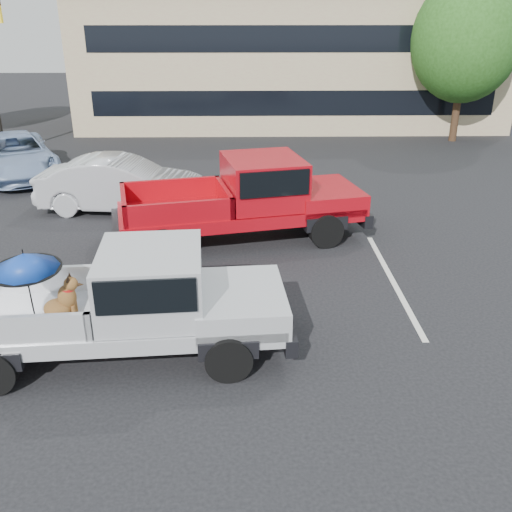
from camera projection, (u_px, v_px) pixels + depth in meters
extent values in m
plane|color=black|center=(256.00, 329.00, 10.51)|extent=(90.00, 90.00, 0.00)
cube|color=silver|center=(116.00, 283.00, 12.29)|extent=(0.12, 5.00, 0.01)
cube|color=silver|center=(392.00, 280.00, 12.39)|extent=(0.12, 5.00, 0.01)
cube|color=tan|center=(288.00, 60.00, 28.57)|extent=(20.00, 8.00, 6.00)
cube|color=black|center=(294.00, 103.00, 25.53)|extent=(18.00, 0.08, 1.10)
cube|color=black|center=(296.00, 39.00, 24.45)|extent=(18.00, 0.08, 1.10)
cylinder|color=#332114|center=(456.00, 110.00, 24.77)|extent=(0.32, 0.32, 2.73)
ellipsoid|color=#224D16|center=(466.00, 40.00, 23.62)|extent=(4.46, 4.46, 5.13)
cylinder|color=#332114|center=(355.00, 85.00, 32.02)|extent=(0.32, 0.32, 2.86)
ellipsoid|color=#224D16|center=(359.00, 28.00, 30.82)|extent=(4.68, 4.68, 5.38)
cylinder|color=black|center=(25.00, 312.00, 10.34)|extent=(0.78, 0.34, 0.76)
cylinder|color=black|center=(229.00, 358.00, 8.97)|extent=(0.78, 0.34, 0.76)
cylinder|color=black|center=(224.00, 303.00, 10.65)|extent=(0.78, 0.34, 0.76)
cube|color=silver|center=(121.00, 319.00, 9.54)|extent=(5.52, 2.33, 0.28)
cube|color=silver|center=(240.00, 302.00, 9.63)|extent=(1.64, 2.03, 0.46)
cube|color=black|center=(283.00, 320.00, 9.85)|extent=(0.35, 1.97, 0.30)
cube|color=silver|center=(151.00, 281.00, 9.32)|extent=(1.79, 1.96, 1.05)
cube|color=black|center=(150.00, 270.00, 9.24)|extent=(1.64, 2.05, 0.55)
cube|color=black|center=(32.00, 320.00, 9.39)|extent=(2.43, 2.01, 0.10)
cube|color=silver|center=(42.00, 280.00, 10.07)|extent=(2.30, 0.28, 0.50)
cube|color=silver|center=(13.00, 331.00, 8.48)|extent=(2.30, 0.28, 0.50)
cube|color=silver|center=(97.00, 301.00, 9.37)|extent=(0.24, 1.84, 0.50)
ellipsoid|color=brown|center=(58.00, 308.00, 9.32)|extent=(0.50, 0.43, 0.32)
cylinder|color=brown|center=(74.00, 312.00, 9.28)|extent=(0.07, 0.07, 0.24)
cylinder|color=brown|center=(76.00, 307.00, 9.43)|extent=(0.07, 0.07, 0.24)
ellipsoid|color=brown|center=(67.00, 297.00, 9.25)|extent=(0.32, 0.29, 0.43)
cylinder|color=red|center=(67.00, 289.00, 9.20)|extent=(0.21, 0.21, 0.04)
sphere|color=brown|center=(71.00, 284.00, 9.17)|extent=(0.23, 0.23, 0.23)
cone|color=black|center=(79.00, 285.00, 9.18)|extent=(0.17, 0.12, 0.11)
cone|color=black|center=(68.00, 279.00, 9.06)|extent=(0.08, 0.08, 0.12)
cone|color=black|center=(69.00, 276.00, 9.17)|extent=(0.08, 0.08, 0.12)
cylinder|color=brown|center=(48.00, 314.00, 9.34)|extent=(0.28, 0.05, 0.10)
cylinder|color=black|center=(30.00, 293.00, 9.02)|extent=(0.02, 0.10, 1.05)
cone|color=#1239A2|center=(24.00, 262.00, 8.80)|extent=(1.10, 1.12, 0.36)
cylinder|color=black|center=(23.00, 252.00, 8.73)|extent=(0.02, 0.02, 0.10)
cylinder|color=black|center=(26.00, 269.00, 8.85)|extent=(1.10, 1.10, 0.09)
cylinder|color=black|center=(163.00, 246.00, 13.11)|extent=(0.89, 0.49, 0.84)
cylinder|color=black|center=(155.00, 217.00, 14.92)|extent=(0.89, 0.49, 0.84)
cylinder|color=black|center=(326.00, 231.00, 13.98)|extent=(0.89, 0.49, 0.84)
cylinder|color=black|center=(300.00, 205.00, 15.79)|extent=(0.89, 0.49, 0.84)
cube|color=#AB0913|center=(240.00, 211.00, 14.33)|extent=(6.29, 3.39, 0.31)
cube|color=#AB0913|center=(323.00, 196.00, 14.72)|extent=(2.09, 2.44, 0.51)
cube|color=black|center=(352.00, 209.00, 15.07)|extent=(0.70, 2.16, 0.33)
cube|color=black|center=(117.00, 229.00, 13.74)|extent=(0.67, 2.16, 0.31)
cube|color=#AB0913|center=(263.00, 181.00, 14.16)|extent=(2.23, 2.39, 1.16)
cube|color=black|center=(263.00, 172.00, 14.07)|extent=(2.09, 2.46, 0.61)
cube|color=black|center=(176.00, 214.00, 13.95)|extent=(2.93, 2.55, 0.11)
cube|color=#AB0913|center=(171.00, 190.00, 14.68)|extent=(2.51, 0.67, 0.55)
cube|color=#AB0913|center=(180.00, 214.00, 12.96)|extent=(2.51, 0.67, 0.55)
cube|color=#AB0913|center=(124.00, 205.00, 13.55)|extent=(0.56, 2.01, 0.55)
cube|color=#AB0913|center=(224.00, 197.00, 14.09)|extent=(0.56, 2.01, 0.55)
imported|color=silver|center=(122.00, 184.00, 16.39)|extent=(4.83, 2.02, 1.55)
imported|color=#8199C0|center=(16.00, 155.00, 19.80)|extent=(4.49, 5.70, 1.44)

